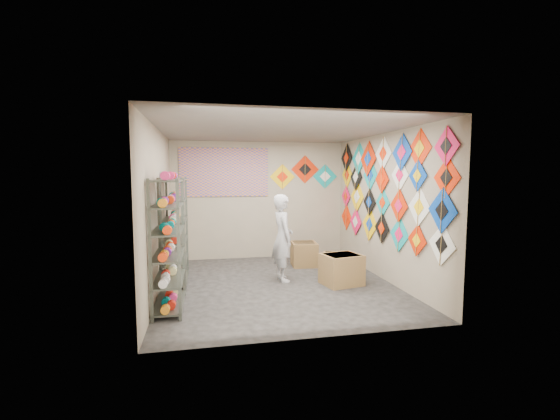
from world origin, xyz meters
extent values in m
plane|color=black|center=(0.00, 0.00, 0.00)|extent=(4.50, 4.50, 0.00)
plane|color=tan|center=(0.00, 2.25, 1.35)|extent=(4.00, 0.00, 4.00)
plane|color=tan|center=(0.00, -2.25, 1.35)|extent=(4.00, 0.00, 4.00)
plane|color=tan|center=(-2.00, 0.00, 1.35)|extent=(0.00, 4.50, 4.50)
plane|color=tan|center=(2.00, 0.00, 1.35)|extent=(0.00, 4.50, 4.50)
plane|color=slate|center=(0.00, 0.00, 2.70)|extent=(4.50, 4.50, 0.00)
cube|color=#4C5147|center=(-1.78, -0.85, 0.95)|extent=(0.40, 1.10, 1.90)
cube|color=#4C5147|center=(-1.78, 0.45, 0.95)|extent=(0.40, 1.10, 1.90)
cylinder|color=#FF307C|center=(-1.78, -1.33, 1.04)|extent=(0.12, 0.10, 0.12)
cylinder|color=#FF3E10|center=(-1.78, -1.14, 1.04)|extent=(0.12, 0.10, 0.12)
cylinder|color=orange|center=(-1.78, -0.95, 1.04)|extent=(0.12, 0.10, 0.12)
cylinder|color=white|center=(-1.78, -0.75, 1.04)|extent=(0.12, 0.10, 0.12)
cylinder|color=red|center=(-1.78, -0.56, 1.04)|extent=(0.12, 0.10, 0.12)
cylinder|color=#701E9A|center=(-1.78, -0.37, 1.04)|extent=(0.12, 0.10, 0.12)
cylinder|color=#E6E48D|center=(-1.78, -0.03, 1.04)|extent=(0.12, 0.10, 0.12)
cylinder|color=#048485|center=(-1.78, 0.16, 1.04)|extent=(0.12, 0.10, 0.12)
cylinder|color=#FF307C|center=(-1.78, 0.35, 1.04)|extent=(0.12, 0.10, 0.12)
cylinder|color=#FF3E10|center=(-1.78, 0.55, 1.04)|extent=(0.12, 0.10, 0.12)
cylinder|color=orange|center=(-1.78, 0.74, 1.04)|extent=(0.12, 0.10, 0.12)
cylinder|color=white|center=(-1.78, 0.93, 1.04)|extent=(0.12, 0.10, 0.12)
cube|color=white|center=(1.99, -1.78, 0.97)|extent=(0.03, 0.61, 0.61)
cube|color=red|center=(1.97, -1.19, 0.93)|extent=(0.02, 0.51, 0.51)
cube|color=#0D989A|center=(1.99, -0.62, 0.93)|extent=(0.04, 0.61, 0.61)
cube|color=black|center=(1.97, -0.01, 0.95)|extent=(0.01, 0.57, 0.57)
cube|color=yellow|center=(1.99, 0.55, 0.95)|extent=(0.04, 0.66, 0.66)
cube|color=#FF0F54|center=(1.97, 1.22, 0.92)|extent=(0.02, 0.60, 0.60)
cube|color=#FF2700|center=(1.99, 1.80, 0.96)|extent=(0.01, 0.60, 0.60)
cube|color=#073EAC|center=(1.97, -1.79, 1.45)|extent=(0.02, 0.65, 0.65)
cube|color=white|center=(1.99, -1.19, 1.45)|extent=(0.03, 0.61, 0.61)
cube|color=red|center=(1.97, -0.61, 1.42)|extent=(0.02, 0.57, 0.57)
cube|color=#0D989A|center=(1.99, 0.01, 1.43)|extent=(0.03, 0.54, 0.54)
cube|color=black|center=(1.97, 0.55, 1.40)|extent=(0.01, 0.54, 0.54)
cube|color=yellow|center=(1.99, 1.20, 1.47)|extent=(0.04, 0.69, 0.69)
cube|color=#FF0F54|center=(1.97, 1.81, 1.44)|extent=(0.01, 0.51, 0.51)
cube|color=#FF2700|center=(1.99, -1.83, 1.91)|extent=(0.02, 0.58, 0.58)
cube|color=#073EAC|center=(1.97, -1.15, 1.93)|extent=(0.01, 0.50, 0.50)
cube|color=white|center=(1.99, -0.58, 1.94)|extent=(0.01, 0.56, 0.56)
cube|color=red|center=(1.97, 0.04, 1.86)|extent=(0.01, 0.53, 0.53)
cube|color=#0D989A|center=(1.99, 0.57, 1.94)|extent=(0.02, 0.63, 0.63)
cube|color=black|center=(1.97, 1.24, 1.90)|extent=(0.04, 0.61, 0.61)
cube|color=yellow|center=(1.99, 1.80, 1.94)|extent=(0.01, 0.61, 0.61)
cube|color=#FF0F54|center=(1.97, -1.82, 2.33)|extent=(0.01, 0.55, 0.55)
cube|color=#FF2700|center=(1.99, -1.15, 2.35)|extent=(0.03, 0.63, 0.63)
cube|color=#073EAC|center=(1.97, -0.65, 2.32)|extent=(0.04, 0.63, 0.63)
cube|color=white|center=(1.99, 0.04, 2.33)|extent=(0.03, 0.63, 0.63)
cube|color=red|center=(1.97, 0.65, 2.26)|extent=(0.04, 0.72, 0.72)
cube|color=#0D989A|center=(1.99, 1.15, 2.29)|extent=(0.04, 0.70, 0.70)
cube|color=black|center=(1.97, 1.81, 2.33)|extent=(0.03, 0.66, 0.66)
cube|color=yellow|center=(0.55, 2.24, 1.89)|extent=(0.60, 0.02, 0.60)
cube|color=red|center=(1.10, 2.24, 2.07)|extent=(0.67, 0.02, 0.67)
cube|color=#0D989A|center=(1.60, 2.24, 1.90)|extent=(0.60, 0.02, 0.60)
cube|color=#564494|center=(-0.80, 2.23, 2.00)|extent=(2.00, 0.01, 1.10)
imported|color=silver|center=(0.13, 0.23, 0.80)|extent=(0.66, 0.50, 1.59)
cube|color=olive|center=(1.11, -0.23, 0.27)|extent=(0.74, 0.66, 0.54)
cube|color=olive|center=(1.25, 0.42, 0.21)|extent=(0.62, 0.56, 0.42)
cube|color=olive|center=(0.82, 1.25, 0.25)|extent=(0.57, 0.62, 0.50)
camera|label=1|loc=(-1.26, -6.38, 1.95)|focal=24.00mm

